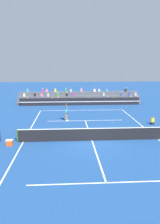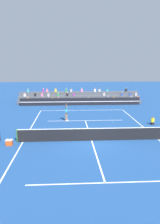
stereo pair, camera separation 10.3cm
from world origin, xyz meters
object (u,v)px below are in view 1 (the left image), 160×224
object	(u,v)px
tennis_ball	(112,122)
equipment_cooler	(10,143)
ball_kid_courtside	(152,121)
tennis_player	(66,112)

from	to	relation	value
tennis_ball	equipment_cooler	bearing A→B (deg)	-146.64
ball_kid_courtside	equipment_cooler	xyz separation A→B (m)	(-13.12, -5.11, -0.10)
ball_kid_courtside	equipment_cooler	size ratio (longest dim) A/B	1.69
ball_kid_courtside	tennis_ball	distance (m)	4.07
tennis_player	tennis_ball	bearing A→B (deg)	-12.01
ball_kid_courtside	tennis_player	distance (m)	9.04
equipment_cooler	tennis_ball	bearing A→B (deg)	33.36
ball_kid_courtside	tennis_player	world-z (taller)	tennis_player
equipment_cooler	ball_kid_courtside	bearing A→B (deg)	21.28
tennis_player	equipment_cooler	world-z (taller)	tennis_player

